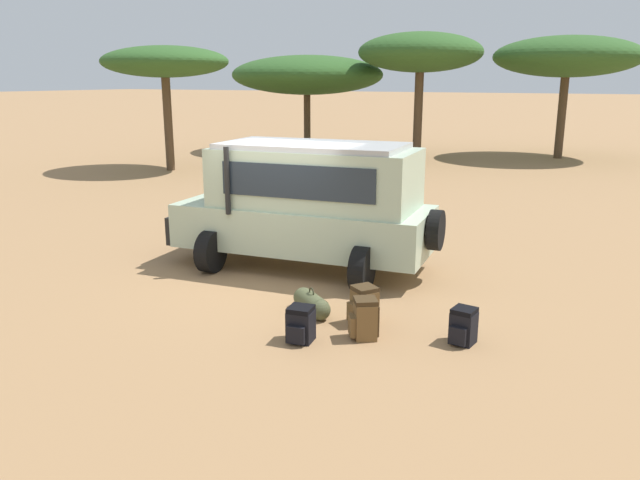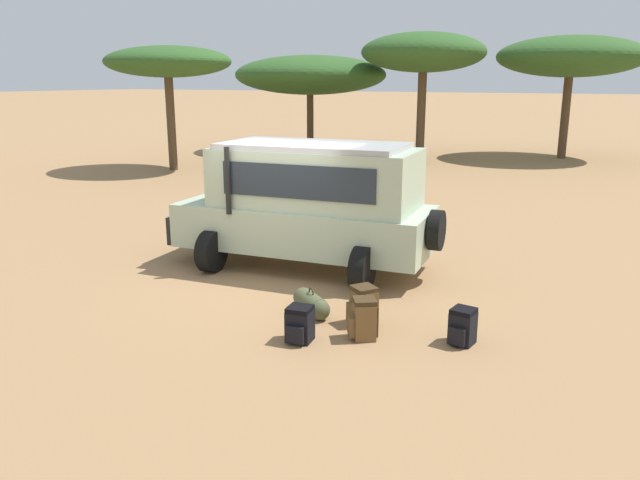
{
  "view_description": "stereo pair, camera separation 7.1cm",
  "coord_description": "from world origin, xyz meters",
  "px_view_note": "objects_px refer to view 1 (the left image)",
  "views": [
    {
      "loc": [
        5.94,
        -9.46,
        3.61
      ],
      "look_at": [
        1.25,
        -0.56,
        1.0
      ],
      "focal_mm": 35.0,
      "sensor_mm": 36.0,
      "label": 1
    },
    {
      "loc": [
        6.01,
        -9.42,
        3.61
      ],
      "look_at": [
        1.25,
        -0.56,
        1.0
      ],
      "focal_mm": 35.0,
      "sensor_mm": 36.0,
      "label": 2
    }
  ],
  "objects_px": {
    "acacia_tree_right_mid": "(567,57)",
    "backpack_near_rear_wheel": "(463,326)",
    "backpack_cluster_center": "(300,325)",
    "acacia_tree_far_left": "(165,63)",
    "acacia_tree_centre_back": "(420,53)",
    "backpack_outermost": "(364,305)",
    "safari_vehicle": "(308,203)",
    "duffel_bag_low_black_case": "(312,303)",
    "acacia_tree_left_mid": "(307,75)",
    "backpack_beside_front_wheel": "(364,319)"
  },
  "relations": [
    {
      "from": "acacia_tree_right_mid",
      "to": "backpack_near_rear_wheel",
      "type": "bearing_deg",
      "value": -85.59
    },
    {
      "from": "backpack_cluster_center",
      "to": "backpack_near_rear_wheel",
      "type": "relative_size",
      "value": 0.99
    },
    {
      "from": "acacia_tree_far_left",
      "to": "acacia_tree_centre_back",
      "type": "distance_m",
      "value": 11.1
    },
    {
      "from": "backpack_cluster_center",
      "to": "acacia_tree_far_left",
      "type": "relative_size",
      "value": 0.1
    },
    {
      "from": "backpack_outermost",
      "to": "safari_vehicle",
      "type": "bearing_deg",
      "value": 134.65
    },
    {
      "from": "safari_vehicle",
      "to": "acacia_tree_centre_back",
      "type": "height_order",
      "value": "acacia_tree_centre_back"
    },
    {
      "from": "backpack_near_rear_wheel",
      "to": "acacia_tree_far_left",
      "type": "distance_m",
      "value": 19.38
    },
    {
      "from": "acacia_tree_centre_back",
      "to": "acacia_tree_right_mid",
      "type": "height_order",
      "value": "acacia_tree_centre_back"
    },
    {
      "from": "backpack_outermost",
      "to": "acacia_tree_centre_back",
      "type": "distance_m",
      "value": 20.73
    },
    {
      "from": "backpack_cluster_center",
      "to": "acacia_tree_far_left",
      "type": "distance_m",
      "value": 18.48
    },
    {
      "from": "duffel_bag_low_black_case",
      "to": "acacia_tree_left_mid",
      "type": "distance_m",
      "value": 23.08
    },
    {
      "from": "safari_vehicle",
      "to": "acacia_tree_far_left",
      "type": "relative_size",
      "value": 1.04
    },
    {
      "from": "backpack_beside_front_wheel",
      "to": "backpack_outermost",
      "type": "xyz_separation_m",
      "value": [
        -0.24,
        0.51,
        -0.0
      ]
    },
    {
      "from": "duffel_bag_low_black_case",
      "to": "acacia_tree_centre_back",
      "type": "height_order",
      "value": "acacia_tree_centre_back"
    },
    {
      "from": "duffel_bag_low_black_case",
      "to": "acacia_tree_right_mid",
      "type": "bearing_deg",
      "value": 88.37
    },
    {
      "from": "acacia_tree_left_mid",
      "to": "acacia_tree_centre_back",
      "type": "xyz_separation_m",
      "value": [
        6.05,
        -0.54,
        0.93
      ]
    },
    {
      "from": "acacia_tree_centre_back",
      "to": "backpack_near_rear_wheel",
      "type": "bearing_deg",
      "value": -68.94
    },
    {
      "from": "backpack_near_rear_wheel",
      "to": "duffel_bag_low_black_case",
      "type": "bearing_deg",
      "value": 179.5
    },
    {
      "from": "backpack_near_rear_wheel",
      "to": "backpack_cluster_center",
      "type": "bearing_deg",
      "value": -153.95
    },
    {
      "from": "backpack_outermost",
      "to": "acacia_tree_left_mid",
      "type": "relative_size",
      "value": 0.08
    },
    {
      "from": "acacia_tree_far_left",
      "to": "acacia_tree_left_mid",
      "type": "distance_m",
      "value": 8.69
    },
    {
      "from": "backpack_near_rear_wheel",
      "to": "acacia_tree_right_mid",
      "type": "distance_m",
      "value": 23.44
    },
    {
      "from": "acacia_tree_left_mid",
      "to": "acacia_tree_right_mid",
      "type": "xyz_separation_m",
      "value": [
        11.75,
        3.04,
        0.78
      ]
    },
    {
      "from": "backpack_near_rear_wheel",
      "to": "acacia_tree_left_mid",
      "type": "bearing_deg",
      "value": 124.15
    },
    {
      "from": "duffel_bag_low_black_case",
      "to": "acacia_tree_left_mid",
      "type": "bearing_deg",
      "value": 119.12
    },
    {
      "from": "acacia_tree_left_mid",
      "to": "backpack_beside_front_wheel",
      "type": "bearing_deg",
      "value": -59.08
    },
    {
      "from": "backpack_beside_front_wheel",
      "to": "acacia_tree_right_mid",
      "type": "relative_size",
      "value": 0.09
    },
    {
      "from": "duffel_bag_low_black_case",
      "to": "acacia_tree_centre_back",
      "type": "xyz_separation_m",
      "value": [
        -5.04,
        19.37,
        4.54
      ]
    },
    {
      "from": "safari_vehicle",
      "to": "backpack_beside_front_wheel",
      "type": "height_order",
      "value": "safari_vehicle"
    },
    {
      "from": "acacia_tree_right_mid",
      "to": "backpack_beside_front_wheel",
      "type": "bearing_deg",
      "value": -88.84
    },
    {
      "from": "backpack_beside_front_wheel",
      "to": "backpack_cluster_center",
      "type": "bearing_deg",
      "value": -145.28
    },
    {
      "from": "safari_vehicle",
      "to": "backpack_near_rear_wheel",
      "type": "bearing_deg",
      "value": -30.92
    },
    {
      "from": "acacia_tree_left_mid",
      "to": "acacia_tree_centre_back",
      "type": "bearing_deg",
      "value": -5.09
    },
    {
      "from": "backpack_cluster_center",
      "to": "acacia_tree_right_mid",
      "type": "height_order",
      "value": "acacia_tree_right_mid"
    },
    {
      "from": "acacia_tree_centre_back",
      "to": "backpack_beside_front_wheel",
      "type": "bearing_deg",
      "value": -72.74
    },
    {
      "from": "acacia_tree_far_left",
      "to": "acacia_tree_centre_back",
      "type": "relative_size",
      "value": 0.91
    },
    {
      "from": "backpack_outermost",
      "to": "acacia_tree_far_left",
      "type": "height_order",
      "value": "acacia_tree_far_left"
    },
    {
      "from": "backpack_outermost",
      "to": "acacia_tree_left_mid",
      "type": "bearing_deg",
      "value": 121.06
    },
    {
      "from": "acacia_tree_left_mid",
      "to": "acacia_tree_right_mid",
      "type": "height_order",
      "value": "acacia_tree_right_mid"
    },
    {
      "from": "acacia_tree_left_mid",
      "to": "acacia_tree_centre_back",
      "type": "height_order",
      "value": "acacia_tree_centre_back"
    },
    {
      "from": "acacia_tree_left_mid",
      "to": "safari_vehicle",
      "type": "bearing_deg",
      "value": -60.97
    },
    {
      "from": "safari_vehicle",
      "to": "acacia_tree_far_left",
      "type": "height_order",
      "value": "acacia_tree_far_left"
    },
    {
      "from": "backpack_cluster_center",
      "to": "acacia_tree_left_mid",
      "type": "height_order",
      "value": "acacia_tree_left_mid"
    },
    {
      "from": "safari_vehicle",
      "to": "acacia_tree_left_mid",
      "type": "relative_size",
      "value": 0.71
    },
    {
      "from": "safari_vehicle",
      "to": "backpack_cluster_center",
      "type": "distance_m",
      "value": 3.75
    },
    {
      "from": "acacia_tree_far_left",
      "to": "backpack_near_rear_wheel",
      "type": "bearing_deg",
      "value": -36.96
    },
    {
      "from": "safari_vehicle",
      "to": "acacia_tree_right_mid",
      "type": "distance_m",
      "value": 21.11
    },
    {
      "from": "duffel_bag_low_black_case",
      "to": "acacia_tree_right_mid",
      "type": "relative_size",
      "value": 0.13
    },
    {
      "from": "backpack_cluster_center",
      "to": "acacia_tree_far_left",
      "type": "xyz_separation_m",
      "value": [
        -13.11,
        12.41,
        3.97
      ]
    },
    {
      "from": "backpack_cluster_center",
      "to": "acacia_tree_left_mid",
      "type": "distance_m",
      "value": 24.13
    }
  ]
}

